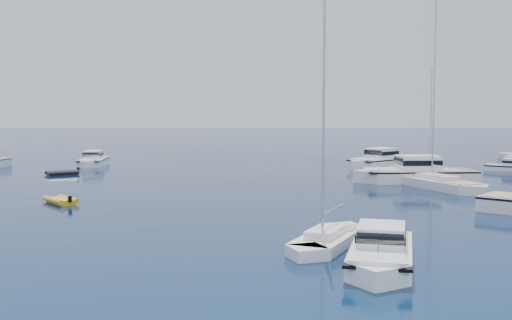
{
  "coord_description": "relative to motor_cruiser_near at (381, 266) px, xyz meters",
  "views": [
    {
      "loc": [
        -4.55,
        -34.49,
        7.02
      ],
      "look_at": [
        -4.13,
        24.5,
        2.2
      ],
      "focal_mm": 43.63,
      "sensor_mm": 36.0,
      "label": 1
    }
  ],
  "objects": [
    {
      "name": "ground",
      "position": [
        -1.25,
        7.11,
        0.0
      ],
      "size": [
        400.0,
        400.0,
        0.0
      ],
      "primitive_type": "plane",
      "color": "#08284D",
      "rests_on": "ground"
    },
    {
      "name": "motor_cruiser_near",
      "position": [
        0.0,
        0.0,
        0.0
      ],
      "size": [
        4.9,
        9.43,
        2.37
      ],
      "primitive_type": null,
      "rotation": [
        0.0,
        0.0,
        2.89
      ],
      "color": "white",
      "rests_on": "ground"
    },
    {
      "name": "motor_cruiser_centre",
      "position": [
        9.99,
        32.14,
        0.0
      ],
      "size": [
        12.84,
        4.61,
        3.32
      ],
      "primitive_type": null,
      "rotation": [
        0.0,
        0.0,
        1.63
      ],
      "color": "white",
      "rests_on": "ground"
    },
    {
      "name": "motor_cruiser_distant",
      "position": [
        9.88,
        47.87,
        0.0
      ],
      "size": [
        10.73,
        10.07,
        2.96
      ],
      "primitive_type": null,
      "rotation": [
        0.0,
        0.0,
        2.3
      ],
      "color": "white",
      "rests_on": "ground"
    },
    {
      "name": "motor_cruiser_horizon",
      "position": [
        -25.69,
        50.26,
        0.0
      ],
      "size": [
        3.22,
        9.17,
        2.37
      ],
      "primitive_type": null,
      "rotation": [
        0.0,
        0.0,
        3.19
      ],
      "color": "white",
      "rests_on": "ground"
    },
    {
      "name": "sailboat_fore",
      "position": [
        -1.87,
        4.18,
        0.0
      ],
      "size": [
        5.84,
        8.96,
        12.97
      ],
      "primitive_type": null,
      "rotation": [
        0.0,
        0.0,
        2.7
      ],
      "color": "white",
      "rests_on": "ground"
    },
    {
      "name": "sailboat_mid_r",
      "position": [
        10.99,
        27.31,
        0.0
      ],
      "size": [
        7.37,
        12.34,
        17.69
      ],
      "primitive_type": null,
      "rotation": [
        0.0,
        0.0,
        0.38
      ],
      "color": "silver",
      "rests_on": "ground"
    },
    {
      "name": "sailboat_centre",
      "position": [
        13.38,
        42.02,
        0.0
      ],
      "size": [
        8.53,
        4.0,
        12.13
      ],
      "primitive_type": null,
      "rotation": [
        0.0,
        0.0,
        4.48
      ],
      "color": "white",
      "rests_on": "ground"
    },
    {
      "name": "tender_yellow",
      "position": [
        -20.1,
        18.78,
        0.0
      ],
      "size": [
        3.56,
        3.76,
        0.95
      ],
      "primitive_type": null,
      "rotation": [
        0.0,
        0.0,
        0.69
      ],
      "color": "#ECB00D",
      "rests_on": "ground"
    },
    {
      "name": "tender_grey_far",
      "position": [
        -26.14,
        39.06,
        0.0
      ],
      "size": [
        3.93,
        3.47,
        0.95
      ],
      "primitive_type": null,
      "rotation": [
        0.0,
        0.0,
        2.14
      ],
      "color": "black",
      "rests_on": "ground"
    }
  ]
}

